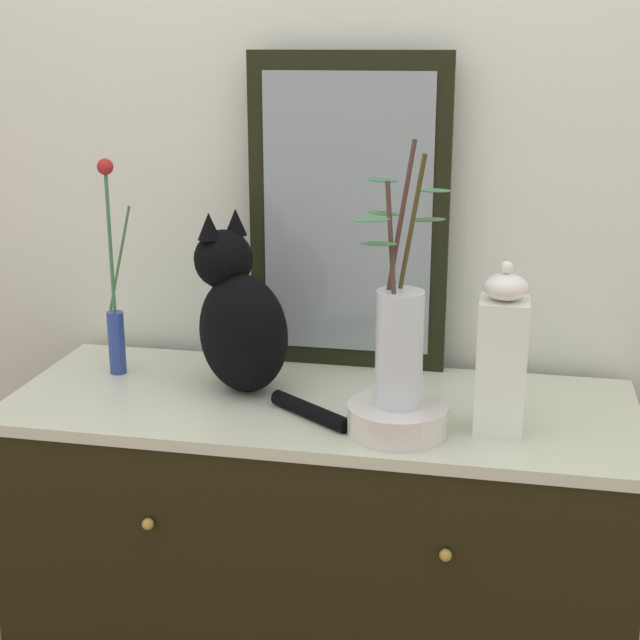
% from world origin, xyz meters
% --- Properties ---
extents(wall_back, '(4.40, 0.08, 2.60)m').
position_xyz_m(wall_back, '(0.00, 0.34, 1.30)').
color(wall_back, silver).
rests_on(wall_back, ground_plane).
extents(sideboard, '(1.34, 0.55, 0.83)m').
position_xyz_m(sideboard, '(0.00, -0.00, 0.42)').
color(sideboard, black).
rests_on(sideboard, ground_plane).
extents(mirror_leaning, '(0.46, 0.03, 0.72)m').
position_xyz_m(mirror_leaning, '(0.02, 0.24, 1.19)').
color(mirror_leaning, black).
rests_on(mirror_leaning, sideboard).
extents(cat_sitting, '(0.42, 0.34, 0.39)m').
position_xyz_m(cat_sitting, '(-0.18, 0.03, 0.99)').
color(cat_sitting, black).
rests_on(cat_sitting, sideboard).
extents(vase_slim_green, '(0.07, 0.04, 0.49)m').
position_xyz_m(vase_slim_green, '(-0.49, 0.08, 0.99)').
color(vase_slim_green, navy).
rests_on(vase_slim_green, sideboard).
extents(bowl_porcelain, '(0.20, 0.20, 0.06)m').
position_xyz_m(bowl_porcelain, '(0.18, -0.14, 0.86)').
color(bowl_porcelain, silver).
rests_on(bowl_porcelain, sideboard).
extents(vase_glass_clear, '(0.18, 0.17, 0.51)m').
position_xyz_m(vase_glass_clear, '(0.18, -0.14, 1.02)').
color(vase_glass_clear, silver).
rests_on(vase_glass_clear, bowl_porcelain).
extents(jar_lidded_porcelain, '(0.10, 0.10, 0.34)m').
position_xyz_m(jar_lidded_porcelain, '(0.38, -0.09, 0.99)').
color(jar_lidded_porcelain, white).
rests_on(jar_lidded_porcelain, sideboard).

